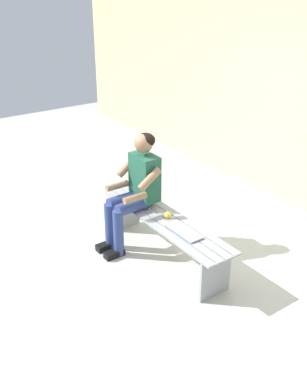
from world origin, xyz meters
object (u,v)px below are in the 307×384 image
Objects in this scene: book_open at (184,232)px; person_seated at (135,187)px; apple at (168,215)px; bench_near at (165,228)px.

person_seated is at bearing 6.90° from book_open.
apple reaches higher than book_open.
apple is 0.32m from book_open.
book_open is at bearing 172.70° from apple.
book_open is at bearing 178.19° from bench_near.
bench_near is at bearing -2.08° from book_open.
apple is at bearing -7.58° from book_open.
apple is 0.18× the size of book_open.
bench_near is 24.28× the size of apple.
person_seated is 3.08× the size of book_open.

